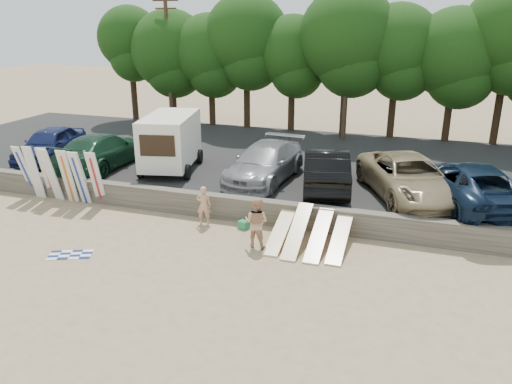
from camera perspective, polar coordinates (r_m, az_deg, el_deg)
ground at (r=18.19m, az=-4.61°, el=-6.72°), size 120.00×120.00×0.00m
seawall at (r=20.54m, az=-1.41°, el=-1.98°), size 44.00×0.50×1.00m
parking_lot at (r=27.39m, az=3.90°, el=3.16°), size 44.00×14.50×0.70m
treeline at (r=32.99m, az=9.64°, el=16.10°), size 32.83×6.60×9.22m
utility_poles at (r=31.42m, az=10.40°, el=14.42°), size 25.80×0.26×9.00m
box_trailer at (r=25.10m, az=-9.77°, el=5.90°), size 3.20×4.70×2.76m
car_0 at (r=28.91m, az=-22.48°, el=5.10°), size 2.85×5.39×1.75m
car_1 at (r=26.60m, az=-17.18°, el=4.58°), size 2.60×6.09×1.75m
car_2 at (r=23.28m, az=1.01°, el=3.36°), size 2.87×6.07×1.71m
car_3 at (r=22.38m, az=7.99°, el=2.64°), size 3.05×5.78×1.81m
car_4 at (r=22.03m, az=17.09°, el=1.62°), size 5.32×6.99×1.76m
car_5 at (r=22.07m, az=23.19°, el=0.91°), size 4.87×6.94×1.76m
surfboard_upright_0 at (r=25.41m, az=-24.83°, el=2.20°), size 0.59×0.87×2.50m
surfboard_upright_1 at (r=24.88m, az=-24.03°, el=2.04°), size 0.52×0.59×2.56m
surfboard_upright_2 at (r=24.62m, az=-22.72°, el=2.02°), size 0.61×0.78×2.53m
surfboard_upright_3 at (r=24.25m, az=-22.35°, el=1.81°), size 0.57×0.77×2.53m
surfboard_upright_4 at (r=23.72m, az=-20.75°, el=1.67°), size 0.55×0.68×2.55m
surfboard_upright_5 at (r=23.57m, az=-19.46°, el=1.65°), size 0.58×0.90×2.49m
surfboard_upright_6 at (r=23.33m, az=-19.53°, el=1.51°), size 0.53×0.72×2.53m
surfboard_upright_7 at (r=22.99m, az=-17.81°, el=1.45°), size 0.55×0.72×2.54m
surfboard_low_0 at (r=18.77m, az=2.84°, el=-4.33°), size 0.56×2.91×0.88m
surfboard_low_1 at (r=18.38m, az=4.75°, el=-4.42°), size 0.56×2.81×1.17m
surfboard_low_2 at (r=18.31m, az=7.23°, el=-4.87°), size 0.56×2.87×1.01m
surfboard_low_3 at (r=18.34m, az=9.57°, el=-5.08°), size 0.56×2.89×0.94m
beachgoer_a at (r=20.22m, az=-5.99°, el=-1.51°), size 0.66×0.51×1.61m
beachgoer_b at (r=18.10m, az=0.04°, el=-3.50°), size 1.00×0.82×1.89m
cooler at (r=19.91m, az=-1.44°, el=-3.76°), size 0.46×0.42×0.32m
gear_bag at (r=19.63m, az=3.31°, el=-4.29°), size 0.35×0.31×0.22m
beach_towel at (r=19.02m, az=-20.46°, el=-6.73°), size 1.96×1.96×0.00m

